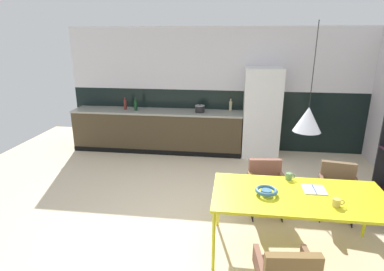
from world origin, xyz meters
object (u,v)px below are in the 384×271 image
object	(u,v)px
armchair_corner_seat	(266,180)
open_book	(314,190)
refrigerator_column	(262,113)
cooking_pot	(200,109)
bottle_wine_green	(231,106)
mug_tall_blue	(289,176)
bottle_vinegar_dark	(136,105)
fruit_bowl	(266,191)
dining_table	(299,198)
armchair_far_side	(338,184)
pendant_lamp_over_table_near	(308,119)
bottle_oil_tall	(125,105)
mug_glass_clear	(337,202)

from	to	relation	value
armchair_corner_seat	open_book	xyz separation A→B (m)	(0.45, -0.73, 0.26)
refrigerator_column	cooking_pot	bearing A→B (deg)	-178.81
armchair_corner_seat	bottle_wine_green	world-z (taller)	bottle_wine_green
mug_tall_blue	bottle_vinegar_dark	distance (m)	3.95
open_book	bottle_wine_green	distance (m)	3.44
fruit_bowl	mug_tall_blue	distance (m)	0.53
armchair_corner_seat	cooking_pot	size ratio (longest dim) A/B	3.70
mug_tall_blue	cooking_pot	xyz separation A→B (m)	(-1.40, 2.79, 0.18)
bottle_wine_green	bottle_vinegar_dark	xyz separation A→B (m)	(-2.02, -0.24, 0.01)
armchair_corner_seat	bottle_vinegar_dark	xyz separation A→B (m)	(-2.58, 2.31, 0.52)
dining_table	armchair_corner_seat	xyz separation A→B (m)	(-0.27, 0.86, -0.21)
armchair_far_side	pendant_lamp_over_table_near	bearing A→B (deg)	61.53
dining_table	bottle_oil_tall	distance (m)	4.47
cooking_pot	bottle_oil_tall	size ratio (longest dim) A/B	0.77
dining_table	mug_glass_clear	xyz separation A→B (m)	(0.33, -0.20, 0.08)
fruit_bowl	pendant_lamp_over_table_near	distance (m)	0.89
armchair_far_side	mug_tall_blue	xyz separation A→B (m)	(-0.76, -0.52, 0.31)
refrigerator_column	bottle_oil_tall	xyz separation A→B (m)	(-2.91, 0.02, 0.09)
mug_glass_clear	bottle_wine_green	xyz separation A→B (m)	(-1.15, 3.61, 0.21)
cooking_pot	bottle_wine_green	world-z (taller)	bottle_wine_green
bottle_wine_green	pendant_lamp_over_table_near	size ratio (longest dim) A/B	0.23
cooking_pot	pendant_lamp_over_table_near	distance (m)	3.52
dining_table	mug_glass_clear	bearing A→B (deg)	-31.50
dining_table	armchair_far_side	xyz separation A→B (m)	(0.70, 0.91, -0.23)
open_book	cooking_pot	distance (m)	3.46
fruit_bowl	mug_glass_clear	xyz separation A→B (m)	(0.69, -0.16, -0.00)
bottle_oil_tall	pendant_lamp_over_table_near	xyz separation A→B (m)	(3.10, -3.19, 0.60)
refrigerator_column	open_book	world-z (taller)	refrigerator_column
mug_glass_clear	open_book	bearing A→B (deg)	113.12
refrigerator_column	armchair_corner_seat	xyz separation A→B (m)	(-0.08, -2.33, -0.42)
armchair_corner_seat	bottle_vinegar_dark	size ratio (longest dim) A/B	2.67
armchair_far_side	open_book	distance (m)	0.97
armchair_corner_seat	mug_glass_clear	bearing A→B (deg)	113.08
fruit_bowl	mug_glass_clear	bearing A→B (deg)	-12.69
armchair_far_side	cooking_pot	xyz separation A→B (m)	(-2.16, 2.26, 0.49)
cooking_pot	fruit_bowl	bearing A→B (deg)	-71.22
refrigerator_column	open_book	distance (m)	3.09
bottle_vinegar_dark	pendant_lamp_over_table_near	world-z (taller)	pendant_lamp_over_table_near
bottle_oil_tall	open_book	bearing A→B (deg)	-43.19
bottle_oil_tall	cooking_pot	bearing A→B (deg)	-1.55
armchair_far_side	bottle_wine_green	distance (m)	2.98
cooking_pot	mug_tall_blue	bearing A→B (deg)	-63.31
open_book	bottle_wine_green	xyz separation A→B (m)	(-1.01, 3.28, 0.25)
dining_table	pendant_lamp_over_table_near	xyz separation A→B (m)	(0.00, 0.03, 0.89)
armchair_corner_seat	pendant_lamp_over_table_near	xyz separation A→B (m)	(0.27, -0.84, 1.10)
armchair_corner_seat	pendant_lamp_over_table_near	distance (m)	1.41
dining_table	fruit_bowl	size ratio (longest dim) A/B	7.73
open_book	bottle_wine_green	size ratio (longest dim) A/B	0.96
dining_table	open_book	xyz separation A→B (m)	(0.18, 0.14, 0.05)
armchair_corner_seat	mug_glass_clear	distance (m)	1.25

